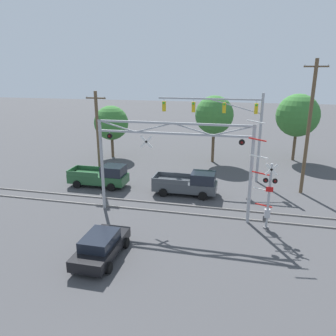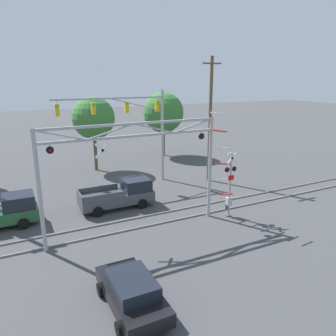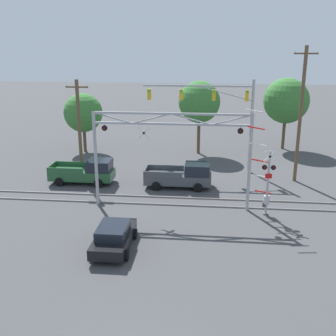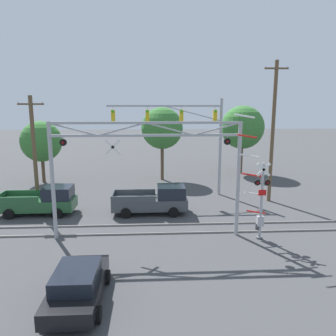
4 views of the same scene
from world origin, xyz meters
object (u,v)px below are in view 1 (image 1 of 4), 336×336
background_tree_far_right_verge (111,123)px  pickup_truck_following (102,176)px  pickup_truck_lead (189,184)px  utility_pole_left (98,136)px  crossing_gantry (173,152)px  background_tree_beyond_span (298,115)px  background_tree_far_left_verge (214,115)px  crossing_signal_mast (267,194)px  traffic_signal_span (233,120)px  sedan_waiting (101,246)px  utility_pole_right (309,127)px

background_tree_far_right_verge → pickup_truck_following: bearing=-73.0°
pickup_truck_lead → utility_pole_left: 9.28m
crossing_gantry → background_tree_beyond_span: size_ratio=1.43×
pickup_truck_lead → background_tree_far_left_verge: size_ratio=0.71×
utility_pole_left → background_tree_far_left_verge: utility_pole_left is taller
pickup_truck_following → crossing_signal_mast: bearing=-20.3°
crossing_gantry → utility_pole_left: size_ratio=1.30×
crossing_gantry → crossing_signal_mast: crossing_signal_mast is taller
traffic_signal_span → background_tree_far_left_verge: size_ratio=1.29×
crossing_gantry → utility_pole_left: utility_pole_left is taller
sedan_waiting → background_tree_beyond_span: size_ratio=0.57×
pickup_truck_lead → utility_pole_right: utility_pole_right is taller
crossing_signal_mast → pickup_truck_lead: (-5.76, 4.81, -1.44)m
utility_pole_right → background_tree_beyond_span: (0.67, 10.67, -0.45)m
crossing_gantry → utility_pole_right: 11.71m
pickup_truck_following → utility_pole_right: size_ratio=0.48×
pickup_truck_lead → background_tree_far_right_verge: (-10.78, 9.95, 3.08)m
crossing_signal_mast → background_tree_beyond_span: background_tree_beyond_span is taller
utility_pole_right → background_tree_far_right_verge: bearing=159.5°
pickup_truck_following → sedan_waiting: pickup_truck_following is taller
traffic_signal_span → background_tree_beyond_span: (6.62, 8.57, -0.49)m
crossing_signal_mast → background_tree_far_right_verge: size_ratio=1.18×
traffic_signal_span → pickup_truck_following: traffic_signal_span is taller
sedan_waiting → utility_pole_left: utility_pole_left is taller
crossing_gantry → sedan_waiting: bearing=-112.4°
sedan_waiting → utility_pole_left: 13.63m
crossing_signal_mast → background_tree_beyond_span: (3.99, 17.99, 2.70)m
pickup_truck_following → sedan_waiting: bearing=-66.2°
crossing_signal_mast → pickup_truck_lead: size_ratio=1.36×
crossing_signal_mast → background_tree_beyond_span: size_ratio=0.95×
crossing_gantry → pickup_truck_lead: size_ratio=2.04×
background_tree_far_left_verge → background_tree_far_right_verge: size_ratio=1.22×
traffic_signal_span → background_tree_far_right_verge: bearing=159.0°
utility_pole_left → background_tree_far_right_verge: bearing=104.9°
traffic_signal_span → utility_pole_right: 6.30m
pickup_truck_lead → crossing_gantry: bearing=-96.8°
background_tree_far_right_verge → pickup_truck_lead: bearing=-42.7°
pickup_truck_lead → background_tree_far_left_verge: (0.91, 10.43, 4.27)m
utility_pole_right → background_tree_beyond_span: size_ratio=1.45×
pickup_truck_following → background_tree_far_left_verge: 14.09m
pickup_truck_following → background_tree_far_left_verge: bearing=49.6°
utility_pole_right → background_tree_far_left_verge: (-8.18, 7.93, -0.32)m
background_tree_far_right_verge → background_tree_far_left_verge: bearing=2.4°
sedan_waiting → background_tree_beyond_span: 27.26m
background_tree_beyond_span → background_tree_far_right_verge: (-20.54, -3.23, -1.06)m
utility_pole_left → background_tree_beyond_span: utility_pole_left is taller
sedan_waiting → background_tree_far_left_verge: 21.75m
utility_pole_left → utility_pole_right: (17.63, 0.98, 1.30)m
crossing_gantry → background_tree_far_left_verge: 14.68m
crossing_signal_mast → background_tree_far_left_verge: (-4.86, 15.25, 2.83)m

